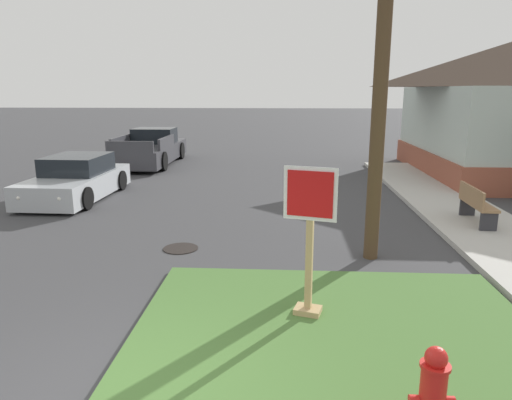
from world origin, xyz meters
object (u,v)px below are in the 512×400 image
at_px(parked_sedan_silver, 77,180).
at_px(street_bench, 476,203).
at_px(pickup_truck_charcoal, 151,150).
at_px(manhole_cover, 181,248).
at_px(stop_sign, 309,245).

distance_m(parked_sedan_silver, street_bench, 10.77).
relative_size(parked_sedan_silver, pickup_truck_charcoal, 0.75).
bearing_deg(manhole_cover, street_bench, 16.20).
distance_m(manhole_cover, pickup_truck_charcoal, 11.50).
distance_m(manhole_cover, parked_sedan_silver, 5.91).
bearing_deg(stop_sign, parked_sedan_silver, 132.17).
bearing_deg(parked_sedan_silver, street_bench, -12.98).
xyz_separation_m(manhole_cover, parked_sedan_silver, (-4.02, 4.30, 0.53)).
relative_size(stop_sign, street_bench, 1.41).
relative_size(stop_sign, manhole_cover, 2.96).
distance_m(parked_sedan_silver, pickup_truck_charcoal, 6.60).
bearing_deg(pickup_truck_charcoal, parked_sedan_silver, -93.08).
distance_m(manhole_cover, street_bench, 6.77).
height_order(stop_sign, street_bench, stop_sign).
height_order(manhole_cover, street_bench, street_bench).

